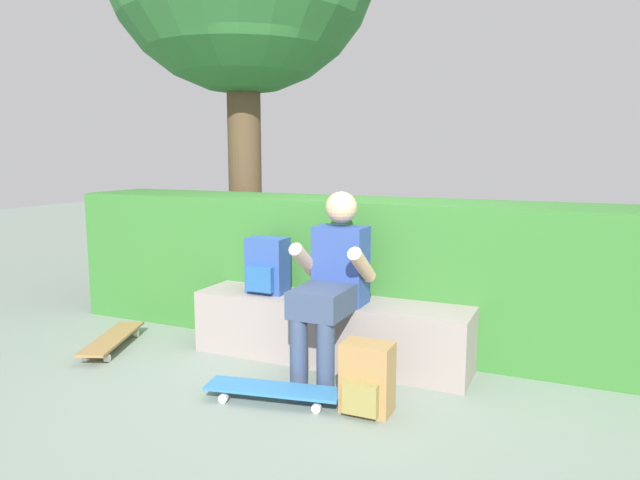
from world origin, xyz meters
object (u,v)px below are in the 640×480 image
skateboard_beside_bench (112,339)px  backpack_on_bench (267,266)px  bench_main (329,330)px  person_skater (332,278)px  skateboard_near_person (273,390)px  backpack_on_ground (367,379)px

skateboard_beside_bench → backpack_on_bench: (1.09, 0.42, 0.56)m
bench_main → backpack_on_bench: (-0.48, -0.01, 0.42)m
bench_main → skateboard_beside_bench: 1.64m
backpack_on_bench → person_skater: bearing=-18.6°
bench_main → skateboard_beside_bench: bench_main is taller
person_skater → skateboard_near_person: 0.81m
bench_main → skateboard_beside_bench: (-1.57, -0.43, -0.15)m
skateboard_near_person → backpack_on_bench: 1.05m
skateboard_near_person → backpack_on_ground: bearing=10.5°
backpack_on_ground → person_skater: bearing=131.4°
backpack_on_bench → bench_main: bearing=1.1°
bench_main → skateboard_beside_bench: bearing=-164.8°
person_skater → backpack_on_ground: size_ratio=2.98×
skateboard_beside_bench → backpack_on_bench: 1.29m
bench_main → person_skater: size_ratio=1.64×
bench_main → skateboard_near_person: bench_main is taller
backpack_on_ground → skateboard_beside_bench: bearing=173.5°
bench_main → backpack_on_ground: bearing=-52.3°
skateboard_near_person → skateboard_beside_bench: 1.58m
bench_main → backpack_on_bench: backpack_on_bench is taller
skateboard_beside_bench → backpack_on_ground: backpack_on_ground is taller
skateboard_near_person → backpack_on_ground: backpack_on_ground is taller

